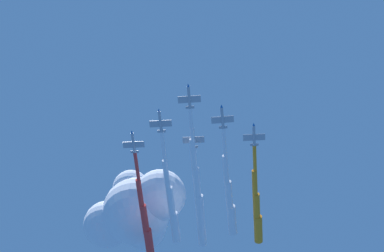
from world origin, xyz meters
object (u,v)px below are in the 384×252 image
jet_starboard_mid (257,207)px  jet_port_inner (229,196)px  jet_port_mid (199,210)px  jet_starboard_inner (171,202)px  jet_port_outer (145,220)px  jet_lead (197,185)px

jet_starboard_mid → jet_port_inner: bearing=52.3°
jet_port_mid → jet_port_inner: bearing=166.0°
jet_starboard_inner → jet_port_outer: (14.35, -5.07, 2.14)m
jet_port_inner → jet_port_outer: jet_port_outer is taller
jet_starboard_mid → jet_port_outer: (45.27, 11.36, 1.19)m
jet_port_mid → jet_starboard_mid: jet_port_mid is taller
jet_port_inner → jet_starboard_inner: 23.62m
jet_starboard_mid → jet_port_outer: 46.69m
jet_lead → jet_port_outer: bearing=-18.5°
jet_lead → jet_starboard_mid: jet_starboard_mid is taller
jet_port_outer → jet_lead: bearing=161.5°
jet_lead → jet_starboard_inner: bearing=-17.4°
jet_starboard_inner → jet_port_mid: 12.96m
jet_lead → jet_port_inner: (-9.75, -10.08, -0.00)m
jet_starboard_inner → jet_port_mid: size_ratio=1.08×
jet_starboard_inner → jet_port_outer: jet_port_outer is taller
jet_starboard_inner → jet_starboard_mid: bearing=-152.0°
jet_port_inner → jet_starboard_mid: (-8.08, -10.46, 1.42)m
jet_port_inner → jet_port_mid: jet_port_mid is taller
jet_lead → jet_port_outer: (27.45, -9.18, 2.61)m
jet_lead → jet_port_inner: same height
jet_starboard_mid → jet_port_mid: bearing=16.9°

